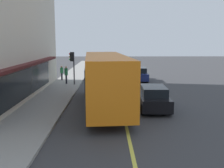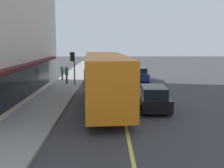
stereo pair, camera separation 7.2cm
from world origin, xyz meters
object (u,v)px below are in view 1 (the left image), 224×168
(car_black, at_px, (153,98))
(pedestrian_waiting, at_px, (66,73))
(car_navy, at_px, (139,74))
(bus, at_px, (105,78))
(traffic_light, at_px, (72,60))
(pedestrian_at_corner, at_px, (62,71))

(car_black, distance_m, pedestrian_waiting, 12.10)
(car_navy, bearing_deg, bus, 163.43)
(bus, xyz_separation_m, pedestrian_waiting, (9.30, 4.02, -0.75))
(bus, bearing_deg, car_black, -98.25)
(traffic_light, bearing_deg, pedestrian_waiting, 57.45)
(traffic_light, distance_m, car_navy, 7.94)
(bus, xyz_separation_m, car_black, (-0.45, -3.13, -1.24))
(bus, height_order, car_navy, bus)
(traffic_light, xyz_separation_m, pedestrian_waiting, (0.44, 0.70, -1.30))
(bus, relative_size, pedestrian_waiting, 6.29)
(traffic_light, distance_m, pedestrian_waiting, 1.54)
(traffic_light, bearing_deg, car_black, -145.25)
(traffic_light, height_order, car_navy, traffic_light)
(car_navy, relative_size, car_black, 1.00)
(pedestrian_waiting, bearing_deg, bus, -156.60)
(pedestrian_at_corner, bearing_deg, pedestrian_waiting, -161.35)
(pedestrian_waiting, bearing_deg, pedestrian_at_corner, 18.65)
(bus, xyz_separation_m, traffic_light, (8.85, 3.33, 0.55))
(car_navy, relative_size, pedestrian_at_corner, 2.73)
(bus, bearing_deg, traffic_light, 20.60)
(pedestrian_waiting, bearing_deg, car_navy, -69.07)
(car_black, height_order, pedestrian_waiting, pedestrian_waiting)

